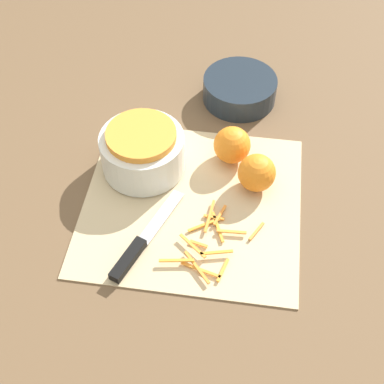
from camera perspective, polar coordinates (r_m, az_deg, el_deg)
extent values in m
plane|color=brown|center=(0.99, 0.00, -1.31)|extent=(4.00, 4.00, 0.00)
cube|color=#CCB284|center=(0.99, 0.00, -1.20)|extent=(0.40, 0.38, 0.01)
cylinder|color=silver|center=(1.02, -5.27, 4.25)|extent=(0.16, 0.16, 0.08)
cylinder|color=orange|center=(0.99, -5.46, 5.98)|extent=(0.13, 0.13, 0.02)
cylinder|color=#1E2833|center=(1.18, 5.10, 10.88)|extent=(0.16, 0.16, 0.05)
cube|color=black|center=(0.91, -6.84, -7.15)|extent=(0.05, 0.09, 0.02)
cube|color=silver|center=(0.96, -3.29, -2.63)|extent=(0.07, 0.13, 0.00)
sphere|color=orange|center=(0.99, 6.92, 2.05)|extent=(0.07, 0.07, 0.07)
sphere|color=orange|center=(1.03, 4.30, 5.02)|extent=(0.07, 0.07, 0.07)
cube|color=orange|center=(0.95, 1.30, -3.51)|extent=(0.06, 0.04, 0.00)
cube|color=orange|center=(0.95, 6.89, -4.17)|extent=(0.03, 0.04, 0.00)
cube|color=#F29B36|center=(0.92, 0.08, -5.76)|extent=(0.05, 0.04, 0.00)
cube|color=orange|center=(0.96, 1.90, -2.57)|extent=(0.01, 0.07, 0.00)
cube|color=orange|center=(0.91, 2.64, -6.45)|extent=(0.06, 0.02, 0.00)
cube|color=#F59C33|center=(0.90, 3.31, -8.32)|extent=(0.02, 0.05, 0.00)
cube|color=orange|center=(0.90, 0.53, -8.02)|extent=(0.05, 0.06, 0.00)
cube|color=orange|center=(0.93, 0.72, -5.55)|extent=(0.03, 0.01, 0.00)
cube|color=orange|center=(0.90, 0.94, -8.30)|extent=(0.07, 0.02, 0.00)
cube|color=orange|center=(0.94, 4.25, -4.25)|extent=(0.05, 0.01, 0.00)
cube|color=orange|center=(0.90, -1.66, -7.30)|extent=(0.06, 0.01, 0.00)
cube|color=orange|center=(0.96, 2.35, -2.71)|extent=(0.04, 0.01, 0.00)
cube|color=orange|center=(0.95, 2.77, -3.74)|extent=(0.03, 0.06, 0.00)
cube|color=orange|center=(0.96, 2.99, -2.47)|extent=(0.02, 0.05, 0.00)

